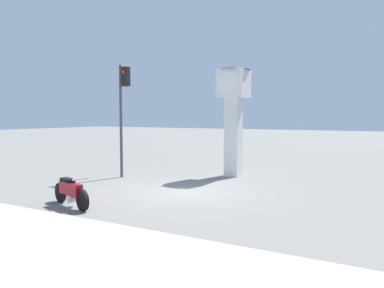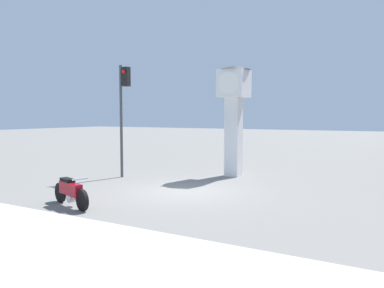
{
  "view_description": "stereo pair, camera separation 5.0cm",
  "coord_description": "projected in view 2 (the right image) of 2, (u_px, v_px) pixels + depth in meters",
  "views": [
    {
      "loc": [
        6.45,
        -11.1,
        2.63
      ],
      "look_at": [
        -0.08,
        0.69,
        1.62
      ],
      "focal_mm": 35.0,
      "sensor_mm": 36.0,
      "label": 1
    },
    {
      "loc": [
        6.49,
        -11.08,
        2.63
      ],
      "look_at": [
        -0.08,
        0.69,
        1.62
      ],
      "focal_mm": 35.0,
      "sensor_mm": 36.0,
      "label": 2
    }
  ],
  "objects": [
    {
      "name": "ground_plane",
      "position": [
        184.0,
        192.0,
        13.0
      ],
      "size": [
        120.0,
        120.0,
        0.0
      ],
      "primitive_type": "plane",
      "color": "slate"
    },
    {
      "name": "motorcycle",
      "position": [
        71.0,
        192.0,
        10.85
      ],
      "size": [
        1.97,
        0.78,
        0.9
      ],
      "rotation": [
        0.0,
        0.0,
        -0.32
      ],
      "color": "black",
      "rests_on": "ground_plane"
    },
    {
      "name": "clock_tower",
      "position": [
        234.0,
        103.0,
        16.2
      ],
      "size": [
        1.41,
        1.41,
        4.81
      ],
      "color": "white",
      "rests_on": "ground_plane"
    },
    {
      "name": "traffic_light",
      "position": [
        123.0,
        101.0,
        15.8
      ],
      "size": [
        0.5,
        0.35,
        4.77
      ],
      "color": "#47474C",
      "rests_on": "ground_plane"
    }
  ]
}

